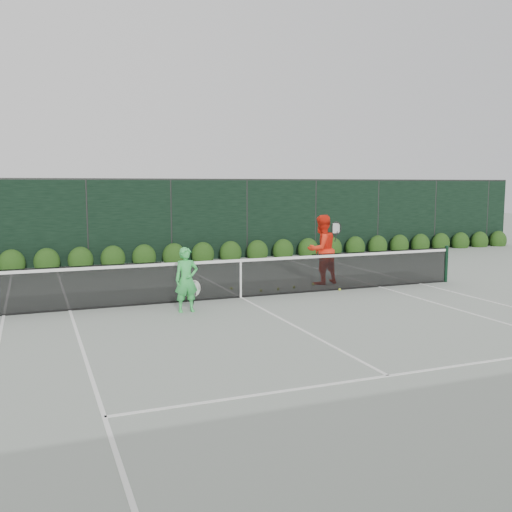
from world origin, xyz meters
name	(u,v)px	position (x,y,z in m)	size (l,w,h in m)	color
ground	(241,298)	(0.00, 0.00, 0.00)	(80.00, 80.00, 0.00)	gray
tennis_net	(240,277)	(-0.02, 0.00, 0.53)	(12.90, 0.10, 1.07)	#10321E
player_woman	(187,280)	(-1.67, -1.06, 0.72)	(0.62, 0.35, 1.45)	#3BCC58
player_man	(322,250)	(2.84, 1.03, 0.99)	(1.12, 0.97, 1.98)	#FF2C15
court_lines	(241,297)	(0.00, 0.00, 0.01)	(11.03, 23.83, 0.01)	white
windscreen_fence	(286,249)	(0.00, -2.71, 1.51)	(32.00, 21.07, 3.06)	black
hedge_row	(174,256)	(0.00, 7.15, 0.23)	(31.66, 0.65, 0.94)	black
tennis_balls	(273,289)	(1.16, 0.60, 0.03)	(4.12, 1.32, 0.07)	#C6DB30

